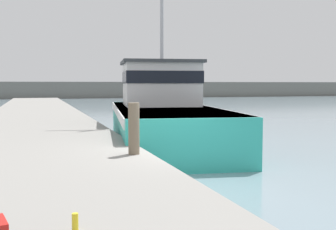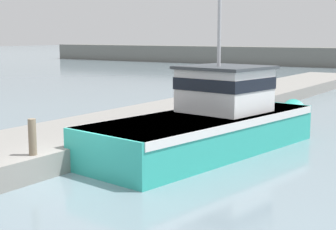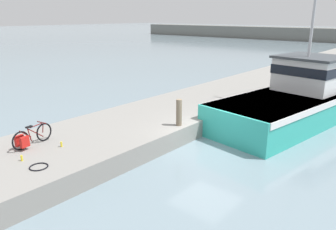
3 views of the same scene
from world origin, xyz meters
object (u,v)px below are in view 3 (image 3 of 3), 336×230
(bicycle_touring, at_px, (29,137))
(mooring_post, at_px, (179,113))
(fishing_boat_main, at_px, (300,98))
(water_bottle_by_bike, at_px, (22,158))
(water_bottle_on_curb, at_px, (61,144))

(bicycle_touring, relative_size, mooring_post, 1.47)
(fishing_boat_main, height_order, water_bottle_by_bike, fishing_boat_main)
(mooring_post, relative_size, water_bottle_by_bike, 6.08)
(mooring_post, xyz_separation_m, water_bottle_by_bike, (-1.61, -6.03, -0.47))
(mooring_post, height_order, water_bottle_by_bike, mooring_post)
(water_bottle_by_bike, bearing_deg, mooring_post, 75.09)
(bicycle_touring, bearing_deg, mooring_post, 52.72)
(water_bottle_on_curb, height_order, water_bottle_by_bike, water_bottle_on_curb)
(water_bottle_on_curb, bearing_deg, fishing_boat_main, 68.69)
(bicycle_touring, relative_size, water_bottle_on_curb, 8.84)
(bicycle_touring, distance_m, water_bottle_by_bike, 1.24)
(water_bottle_by_bike, bearing_deg, bicycle_touring, 140.69)
(bicycle_touring, relative_size, water_bottle_by_bike, 8.93)
(water_bottle_on_curb, xyz_separation_m, water_bottle_by_bike, (0.07, -1.48, -0.00))
(mooring_post, bearing_deg, fishing_boat_main, 67.96)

